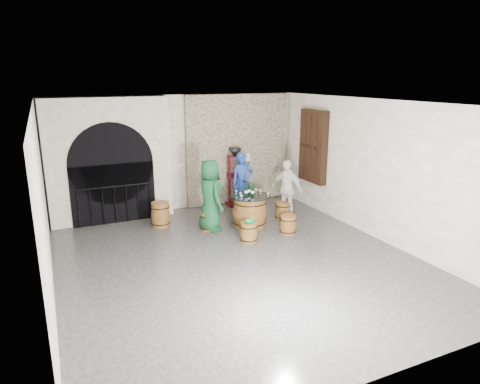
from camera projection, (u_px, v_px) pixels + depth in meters
name	position (u px, v px, depth m)	size (l,w,h in m)	color
ground	(238.00, 260.00, 8.84)	(8.00, 8.00, 0.00)	#29292B
wall_back	(179.00, 153.00, 11.93)	(8.00, 8.00, 0.00)	silver
wall_front	(381.00, 264.00, 4.91)	(8.00, 8.00, 0.00)	silver
wall_left	(43.00, 208.00, 7.01)	(8.00, 8.00, 0.00)	silver
wall_right	(376.00, 170.00, 9.83)	(8.00, 8.00, 0.00)	silver
ceiling	(237.00, 103.00, 8.00)	(8.00, 8.00, 0.00)	beige
stone_facing_panel	(238.00, 149.00, 12.60)	(3.20, 0.12, 3.18)	#A8A086
arched_opening	(110.00, 161.00, 10.94)	(3.10, 0.60, 3.19)	silver
shuttered_window	(313.00, 146.00, 11.83)	(0.23, 1.10, 2.00)	black
barrel_table	(250.00, 211.00, 10.77)	(1.04, 1.04, 0.80)	brown
barrel_stool_left	(208.00, 221.00, 10.54)	(0.41, 0.41, 0.46)	brown
barrel_stool_far	(243.00, 205.00, 11.84)	(0.41, 0.41, 0.46)	brown
barrel_stool_right	(283.00, 210.00, 11.37)	(0.41, 0.41, 0.46)	brown
barrel_stool_near_right	(288.00, 224.00, 10.30)	(0.41, 0.41, 0.46)	brown
barrel_stool_near_left	(249.00, 232.00, 9.79)	(0.41, 0.41, 0.46)	brown
green_cap	(249.00, 221.00, 9.72)	(0.24, 0.19, 0.10)	#0B8042
person_green	(210.00, 195.00, 10.38)	(0.86, 0.56, 1.77)	#124022
person_blue	(242.00, 182.00, 11.86)	(0.61, 0.40, 1.67)	#1B3A96
person_white	(287.00, 189.00, 11.28)	(0.93, 0.39, 1.58)	silver
wine_bottle_left	(246.00, 191.00, 10.65)	(0.08, 0.08, 0.32)	black
wine_bottle_center	(253.00, 191.00, 10.62)	(0.08, 0.08, 0.32)	black
wine_bottle_right	(249.00, 189.00, 10.75)	(0.08, 0.08, 0.32)	black
tasting_glass_a	(241.00, 197.00, 10.40)	(0.05, 0.05, 0.10)	#A2501F
tasting_glass_b	(261.00, 192.00, 10.84)	(0.05, 0.05, 0.10)	#A2501F
tasting_glass_c	(236.00, 192.00, 10.83)	(0.05, 0.05, 0.10)	#A2501F
tasting_glass_d	(256.00, 190.00, 10.98)	(0.05, 0.05, 0.10)	#A2501F
tasting_glass_e	(268.00, 195.00, 10.58)	(0.05, 0.05, 0.10)	#A2501F
tasting_glass_f	(240.00, 194.00, 10.63)	(0.05, 0.05, 0.10)	#A2501F
side_barrel	(161.00, 214.00, 10.76)	(0.48, 0.48, 0.63)	brown
corking_press	(235.00, 172.00, 12.35)	(0.70, 0.39, 1.71)	#470B15
control_box	(247.00, 157.00, 12.69)	(0.18, 0.10, 0.22)	silver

